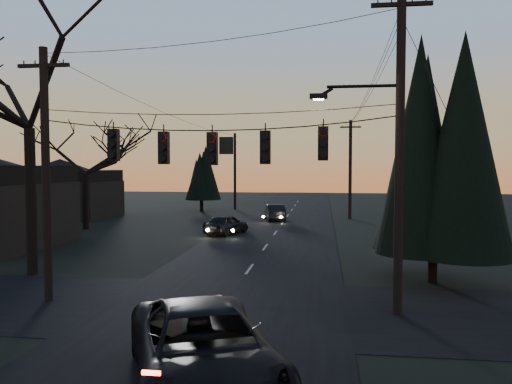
# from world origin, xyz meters

# --- Properties ---
(main_road) EXTENTS (8.00, 120.00, 0.02)m
(main_road) POSITION_xyz_m (0.00, 20.00, 0.01)
(main_road) COLOR black
(main_road) RESTS_ON ground
(cross_road) EXTENTS (60.00, 7.00, 0.02)m
(cross_road) POSITION_xyz_m (0.00, 10.00, 0.01)
(cross_road) COLOR black
(cross_road) RESTS_ON ground
(utility_pole_right) EXTENTS (5.00, 0.30, 10.00)m
(utility_pole_right) POSITION_xyz_m (5.50, 10.00, 0.00)
(utility_pole_right) COLOR black
(utility_pole_right) RESTS_ON ground
(utility_pole_left) EXTENTS (1.80, 0.30, 8.50)m
(utility_pole_left) POSITION_xyz_m (-6.00, 10.00, 0.00)
(utility_pole_left) COLOR black
(utility_pole_left) RESTS_ON ground
(utility_pole_far_r) EXTENTS (1.80, 0.30, 8.50)m
(utility_pole_far_r) POSITION_xyz_m (5.50, 38.00, 0.00)
(utility_pole_far_r) COLOR black
(utility_pole_far_r) RESTS_ON ground
(utility_pole_far_l) EXTENTS (0.30, 0.30, 8.00)m
(utility_pole_far_l) POSITION_xyz_m (-6.00, 46.00, 0.00)
(utility_pole_far_l) COLOR black
(utility_pole_far_l) RESTS_ON ground
(span_signal_assembly) EXTENTS (11.50, 0.44, 1.64)m
(span_signal_assembly) POSITION_xyz_m (-0.24, 10.00, 5.20)
(span_signal_assembly) COLOR black
(span_signal_assembly) RESTS_ON ground
(bare_tree_left) EXTENTS (9.51, 9.51, 12.31)m
(bare_tree_left) POSITION_xyz_m (-8.95, 13.81, 8.60)
(bare_tree_left) COLOR black
(bare_tree_left) RESTS_ON ground
(evergreen_right) EXTENTS (3.92, 3.92, 8.75)m
(evergreen_right) POSITION_xyz_m (7.48, 14.49, 4.97)
(evergreen_right) COLOR black
(evergreen_right) RESTS_ON ground
(bare_tree_dist) EXTENTS (6.80, 6.80, 8.05)m
(bare_tree_dist) POSITION_xyz_m (-13.87, 28.44, 5.62)
(bare_tree_dist) COLOR black
(bare_tree_dist) RESTS_ON ground
(evergreen_dist) EXTENTS (3.21, 3.21, 6.04)m
(evergreen_dist) POSITION_xyz_m (-8.97, 43.41, 3.61)
(evergreen_dist) COLOR black
(evergreen_dist) RESTS_ON ground
(house_left_far) EXTENTS (9.00, 7.00, 5.20)m
(house_left_far) POSITION_xyz_m (-20.00, 36.00, 2.60)
(house_left_far) COLOR black
(house_left_far) RESTS_ON ground
(suv_near) EXTENTS (4.86, 6.54, 1.65)m
(suv_near) POSITION_xyz_m (0.80, 4.17, 0.83)
(suv_near) COLOR black
(suv_near) RESTS_ON ground
(sedan_oncoming_a) EXTENTS (2.82, 4.22, 1.34)m
(sedan_oncoming_a) POSITION_xyz_m (-3.20, 26.97, 0.67)
(sedan_oncoming_a) COLOR black
(sedan_oncoming_a) RESTS_ON ground
(sedan_oncoming_b) EXTENTS (2.26, 4.29, 1.35)m
(sedan_oncoming_b) POSITION_xyz_m (-0.80, 35.76, 0.67)
(sedan_oncoming_b) COLOR black
(sedan_oncoming_b) RESTS_ON ground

